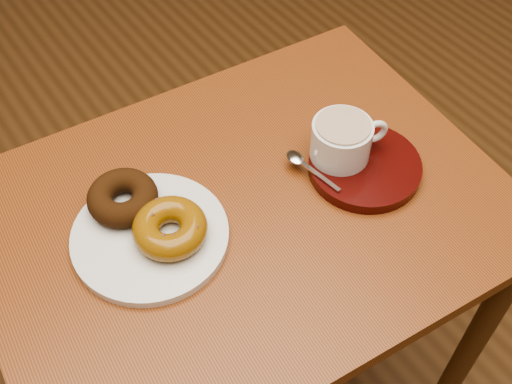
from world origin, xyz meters
TOP-DOWN VIEW (x-y plane):
  - cafe_table at (0.02, 0.26)m, footprint 0.78×0.61m
  - donut_plate at (-0.11, 0.29)m, footprint 0.24×0.24m
  - donut_cinnamon at (-0.12, 0.35)m, footprint 0.11×0.11m
  - donut_caramel at (-0.09, 0.27)m, footprint 0.12×0.12m
  - saucer at (0.21, 0.21)m, footprint 0.22×0.22m
  - coffee_cup at (0.19, 0.25)m, footprint 0.11×0.09m
  - teaspoon at (0.13, 0.27)m, footprint 0.03×0.10m

SIDE VIEW (x-z plane):
  - cafe_table at x=0.02m, z-range 0.24..0.93m
  - donut_plate at x=-0.11m, z-range 0.69..0.70m
  - saucer at x=0.21m, z-range 0.69..0.71m
  - teaspoon at x=0.13m, z-range 0.71..0.72m
  - donut_cinnamon at x=-0.12m, z-range 0.70..0.74m
  - donut_caramel at x=-0.09m, z-range 0.70..0.74m
  - coffee_cup at x=0.19m, z-range 0.71..0.77m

